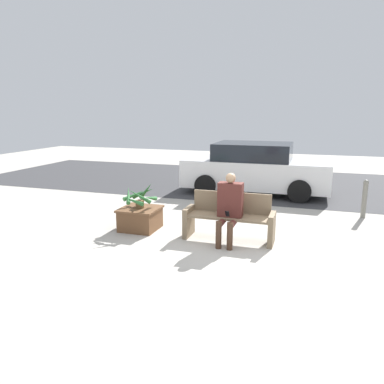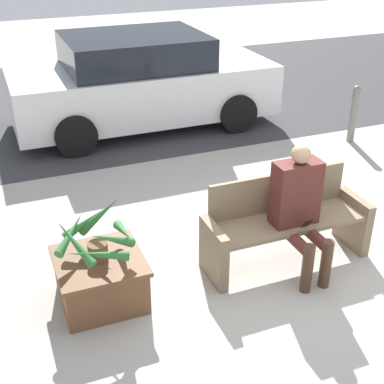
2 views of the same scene
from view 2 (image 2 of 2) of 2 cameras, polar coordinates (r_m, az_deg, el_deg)
name	(u,v)px [view 2 (image 2 of 2)]	position (r m, az deg, el deg)	size (l,w,h in m)	color
ground_plane	(310,268)	(5.40, 12.52, -7.97)	(30.00, 30.00, 0.00)	#ADA89E
road_surface	(136,95)	(10.37, -5.97, 10.26)	(20.00, 6.00, 0.01)	#38383A
bench	(285,222)	(5.28, 9.89, -3.21)	(1.65, 0.50, 0.86)	#7A664C
person_seated	(300,205)	(5.03, 11.42, -1.35)	(0.44, 0.61, 1.27)	#51231E
planter_box	(101,278)	(4.81, -9.73, -9.01)	(0.75, 0.74, 0.44)	brown
potted_plant	(96,236)	(4.57, -10.23, -4.69)	(0.69, 0.69, 0.53)	brown
parked_car	(141,81)	(8.67, -5.50, 11.66)	(4.07, 1.98, 1.44)	silver
bollard_post	(354,113)	(8.36, 16.88, 8.11)	(0.12, 0.12, 0.86)	slate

